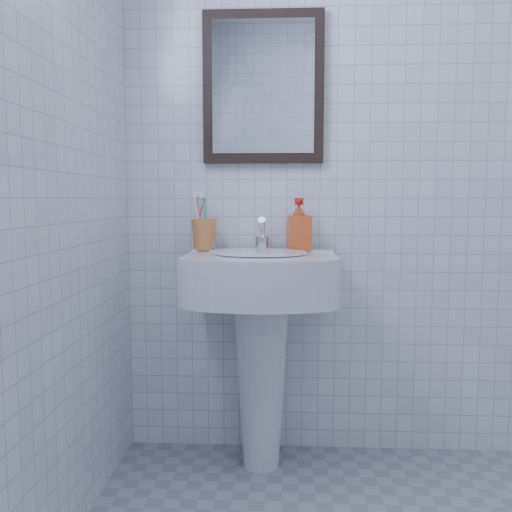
{
  "coord_description": "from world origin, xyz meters",
  "views": [
    {
      "loc": [
        -0.42,
        -1.23,
        1.09
      ],
      "look_at": [
        -0.53,
        0.86,
        0.88
      ],
      "focal_mm": 40.0,
      "sensor_mm": 36.0,
      "label": 1
    }
  ],
  "objects": [
    {
      "name": "wall_back",
      "position": [
        0.0,
        1.2,
        1.25
      ],
      "size": [
        2.2,
        0.02,
        2.5
      ],
      "primitive_type": "cube",
      "color": "silver",
      "rests_on": "ground"
    },
    {
      "name": "washbasin",
      "position": [
        -0.51,
        0.99,
        0.6
      ],
      "size": [
        0.58,
        0.42,
        0.89
      ],
      "color": "silver",
      "rests_on": "ground"
    },
    {
      "name": "faucet",
      "position": [
        -0.51,
        1.09,
        0.94
      ],
      "size": [
        0.06,
        0.12,
        0.14
      ],
      "color": "silver",
      "rests_on": "washbasin"
    },
    {
      "name": "toothbrush_cup",
      "position": [
        -0.75,
        1.1,
        0.95
      ],
      "size": [
        0.13,
        0.13,
        0.13
      ],
      "primitive_type": null,
      "rotation": [
        0.0,
        0.0,
        0.34
      ],
      "color": "orange",
      "rests_on": "washbasin"
    },
    {
      "name": "soap_dispenser",
      "position": [
        -0.37,
        1.1,
        0.99
      ],
      "size": [
        0.1,
        0.11,
        0.21
      ],
      "primitive_type": "imported",
      "rotation": [
        0.0,
        0.0,
        0.11
      ],
      "color": "red",
      "rests_on": "washbasin"
    },
    {
      "name": "wall_mirror",
      "position": [
        -0.51,
        1.18,
        1.55
      ],
      "size": [
        0.5,
        0.04,
        0.62
      ],
      "color": "black",
      "rests_on": "wall_back"
    }
  ]
}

